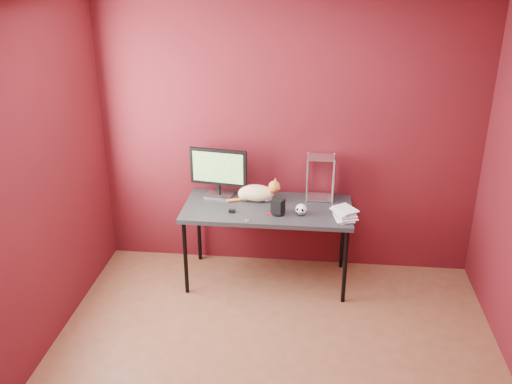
# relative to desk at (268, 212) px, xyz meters

# --- Properties ---
(room) EXTENTS (3.52, 3.52, 2.61)m
(room) POSITION_rel_desk_xyz_m (0.15, -1.37, 0.75)
(room) COLOR brown
(room) RESTS_ON ground
(desk) EXTENTS (1.50, 0.70, 0.75)m
(desk) POSITION_rel_desk_xyz_m (0.00, 0.00, 0.00)
(desk) COLOR black
(desk) RESTS_ON ground
(monitor) EXTENTS (0.53, 0.21, 0.46)m
(monitor) POSITION_rel_desk_xyz_m (-0.47, 0.19, 0.31)
(monitor) COLOR #B8B8BD
(monitor) RESTS_ON desk
(cat) EXTENTS (0.48, 0.19, 0.23)m
(cat) POSITION_rel_desk_xyz_m (-0.11, 0.12, 0.13)
(cat) COLOR orange
(cat) RESTS_ON desk
(skull_mug) EXTENTS (0.10, 0.10, 0.10)m
(skull_mug) POSITION_rel_desk_xyz_m (0.30, -0.13, 0.10)
(skull_mug) COLOR silver
(skull_mug) RESTS_ON desk
(speaker) EXTENTS (0.13, 0.12, 0.14)m
(speaker) POSITION_rel_desk_xyz_m (0.10, -0.14, 0.11)
(speaker) COLOR black
(speaker) RESTS_ON desk
(book_stack) EXTENTS (0.24, 0.25, 1.02)m
(book_stack) POSITION_rel_desk_xyz_m (0.61, -0.19, 0.56)
(book_stack) COLOR beige
(book_stack) RESTS_ON desk
(wire_rack) EXTENTS (0.25, 0.21, 0.41)m
(wire_rack) POSITION_rel_desk_xyz_m (0.46, 0.24, 0.26)
(wire_rack) COLOR #B8B8BD
(wire_rack) RESTS_ON desk
(pocket_knife) EXTENTS (0.08, 0.02, 0.02)m
(pocket_knife) POSITION_rel_desk_xyz_m (0.05, -0.16, 0.06)
(pocket_knife) COLOR #A70C10
(pocket_knife) RESTS_ON desk
(black_gadget) EXTENTS (0.06, 0.04, 0.03)m
(black_gadget) POSITION_rel_desk_xyz_m (-0.30, -0.15, 0.06)
(black_gadget) COLOR black
(black_gadget) RESTS_ON desk
(washer) EXTENTS (0.04, 0.04, 0.00)m
(washer) POSITION_rel_desk_xyz_m (-0.15, -0.29, 0.05)
(washer) COLOR #B8B8BD
(washer) RESTS_ON desk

